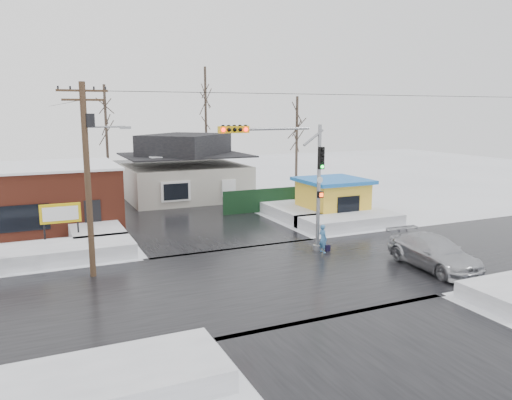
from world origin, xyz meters
name	(u,v)px	position (x,y,z in m)	size (l,w,h in m)	color
ground	(278,276)	(0.00, 0.00, 0.00)	(120.00, 120.00, 0.00)	white
road_ns	(278,275)	(0.00, 0.00, 0.01)	(10.00, 120.00, 0.02)	black
road_ew	(278,275)	(0.00, 0.00, 0.01)	(120.00, 10.00, 0.02)	black
snowbank_nw	(65,252)	(-9.00, 7.00, 0.40)	(7.00, 3.00, 0.80)	white
snowbank_ne	(350,221)	(9.00, 7.00, 0.40)	(7.00, 3.00, 0.80)	white
snowbank_sw	(100,383)	(-9.00, -7.00, 0.35)	(7.00, 3.00, 0.70)	white
snowbank_nside_w	(94,228)	(-7.00, 12.00, 0.40)	(3.00, 8.00, 0.80)	white
snowbank_nside_e	(289,210)	(7.00, 12.00, 0.40)	(3.00, 8.00, 0.80)	white
traffic_signal	(294,171)	(2.43, 2.97, 4.54)	(6.05, 0.68, 7.00)	gray
utility_pole	(89,169)	(-7.93, 3.50, 5.11)	(3.15, 0.44, 9.00)	#382619
brick_building	(22,197)	(-11.00, 15.99, 2.08)	(12.20, 8.20, 4.12)	maroon
marquee_sign	(60,215)	(-9.00, 9.49, 1.92)	(2.20, 0.21, 2.55)	black
house	(185,170)	(2.00, 22.00, 2.62)	(10.40, 8.40, 5.76)	#B4B0A3
kiosk	(333,198)	(9.50, 9.99, 1.46)	(4.60, 4.60, 2.88)	yellow
fence	(271,200)	(6.50, 14.00, 0.90)	(8.00, 0.12, 1.80)	black
tree_far_left	(105,108)	(-4.00, 26.00, 7.95)	(3.00, 3.00, 10.00)	#332821
tree_far_mid	(205,92)	(6.00, 28.00, 9.54)	(3.00, 3.00, 12.00)	#332821
tree_far_right	(297,117)	(12.00, 20.00, 7.16)	(3.00, 3.00, 9.00)	#332821
pedestrian	(323,239)	(4.00, 2.43, 0.79)	(0.58, 0.38, 1.58)	#417EB8
car	(434,253)	(7.57, -2.17, 0.79)	(2.23, 5.48, 1.59)	#ADAFB5
shopping_bag	(328,248)	(4.40, 2.54, 0.17)	(0.28, 0.12, 0.35)	black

